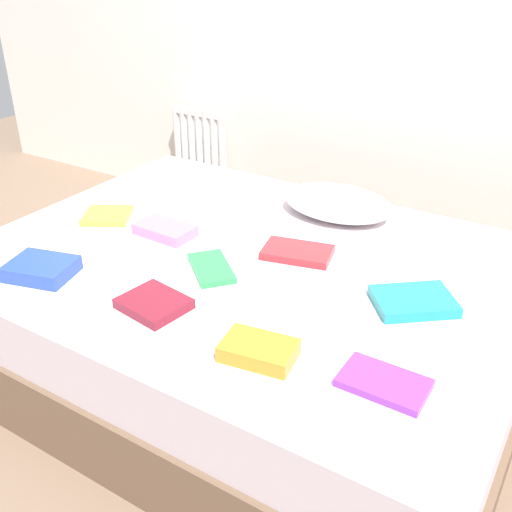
# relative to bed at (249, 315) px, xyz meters

# --- Properties ---
(ground_plane) EXTENTS (8.00, 8.00, 0.00)m
(ground_plane) POSITION_rel_bed_xyz_m (0.00, 0.00, -0.25)
(ground_plane) COLOR #7F6651
(bed) EXTENTS (2.00, 1.50, 0.50)m
(bed) POSITION_rel_bed_xyz_m (0.00, 0.00, 0.00)
(bed) COLOR brown
(bed) RESTS_ON ground
(radiator) EXTENTS (0.38, 0.04, 0.50)m
(radiator) POSITION_rel_bed_xyz_m (-1.13, 1.20, 0.13)
(radiator) COLOR white
(radiator) RESTS_ON ground
(pillow) EXTENTS (0.46, 0.32, 0.11)m
(pillow) POSITION_rel_bed_xyz_m (0.11, 0.50, 0.31)
(pillow) COLOR white
(pillow) RESTS_ON bed
(textbook_blue) EXTENTS (0.25, 0.22, 0.05)m
(textbook_blue) POSITION_rel_bed_xyz_m (-0.53, -0.49, 0.28)
(textbook_blue) COLOR #2847B7
(textbook_blue) RESTS_ON bed
(textbook_teal) EXTENTS (0.30, 0.29, 0.03)m
(textbook_teal) POSITION_rel_bed_xyz_m (0.62, 0.00, 0.27)
(textbook_teal) COLOR teal
(textbook_teal) RESTS_ON bed
(textbook_pink) EXTENTS (0.23, 0.14, 0.04)m
(textbook_pink) POSITION_rel_bed_xyz_m (-0.37, -0.02, 0.27)
(textbook_pink) COLOR pink
(textbook_pink) RESTS_ON bed
(textbook_green) EXTENTS (0.25, 0.24, 0.02)m
(textbook_green) POSITION_rel_bed_xyz_m (-0.06, -0.16, 0.26)
(textbook_green) COLOR green
(textbook_green) RESTS_ON bed
(textbook_orange) EXTENTS (0.22, 0.16, 0.05)m
(textbook_orange) POSITION_rel_bed_xyz_m (0.34, -0.48, 0.28)
(textbook_orange) COLOR orange
(textbook_orange) RESTS_ON bed
(textbook_maroon) EXTENTS (0.22, 0.20, 0.03)m
(textbook_maroon) POSITION_rel_bed_xyz_m (-0.07, -0.44, 0.27)
(textbook_maroon) COLOR maroon
(textbook_maroon) RESTS_ON bed
(textbook_purple) EXTENTS (0.23, 0.14, 0.02)m
(textbook_purple) POSITION_rel_bed_xyz_m (0.68, -0.41, 0.26)
(textbook_purple) COLOR purple
(textbook_purple) RESTS_ON bed
(textbook_lime) EXTENTS (0.25, 0.25, 0.02)m
(textbook_lime) POSITION_rel_bed_xyz_m (-0.68, -0.03, 0.26)
(textbook_lime) COLOR #8CC638
(textbook_lime) RESTS_ON bed
(textbook_red) EXTENTS (0.28, 0.21, 0.03)m
(textbook_red) POSITION_rel_bed_xyz_m (0.15, 0.10, 0.27)
(textbook_red) COLOR red
(textbook_red) RESTS_ON bed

